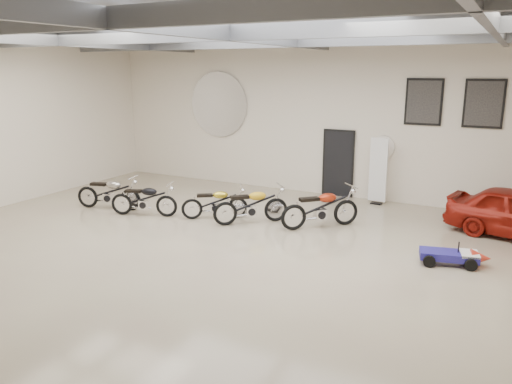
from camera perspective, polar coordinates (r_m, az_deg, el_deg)
The scene contains 16 objects.
floor at distance 11.53m, azimuth -2.80°, elevation -6.59°, with size 16.00×12.00×0.01m, color tan.
ceiling at distance 10.85m, azimuth -3.13°, elevation 19.00°, with size 16.00×12.00×0.01m, color slate.
back_wall at distance 16.32m, azimuth 7.96°, elevation 8.38°, with size 16.00×0.02×5.00m, color silver.
ceiling_beams at distance 10.83m, azimuth -3.11°, elevation 17.68°, with size 15.80×11.80×0.32m, color slate, non-canonical shape.
door at distance 16.31m, azimuth 9.38°, elevation 3.18°, with size 0.92×0.08×2.10m, color black.
logo_plaque at distance 18.01m, azimuth -4.29°, elevation 9.93°, with size 2.30×0.06×1.16m, color silver, non-canonical shape.
poster_left at distance 15.48m, azimuth 18.62°, elevation 9.73°, with size 1.05×0.08×1.35m, color black, non-canonical shape.
poster_mid at distance 15.30m, azimuth 24.60°, elevation 9.17°, with size 1.05×0.08×1.35m, color black, non-canonical shape.
oil_sign at distance 15.83m, azimuth 14.30°, elevation 5.00°, with size 0.72×0.10×0.72m, color white, non-canonical shape.
banner_stand at distance 15.52m, azimuth 13.78°, elevation 2.19°, with size 0.54×0.22×1.98m, color white, non-canonical shape.
motorcycle_silver at distance 15.26m, azimuth -16.51°, elevation -0.00°, with size 1.99×0.62×1.03m, color silver, non-canonical shape.
motorcycle_black at distance 14.32m, azimuth -12.71°, elevation -0.76°, with size 1.89×0.59×0.98m, color silver, non-canonical shape.
motorcycle_gold at distance 13.77m, azimuth -4.74°, elevation -1.17°, with size 1.79×0.55×0.93m, color silver, non-canonical shape.
motorcycle_yellow at distance 13.27m, azimuth -0.60°, elevation -1.45°, with size 2.00×0.62×1.04m, color silver, non-canonical shape.
motorcycle_red at distance 13.02m, azimuth 7.36°, elevation -1.73°, with size 2.12×0.66×1.10m, color silver, non-canonical shape.
go_kart at distance 11.38m, azimuth 21.81°, elevation -6.49°, with size 1.45×0.65×0.52m, color navy, non-canonical shape.
Camera 1 is at (5.52, -9.28, 4.03)m, focal length 35.00 mm.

